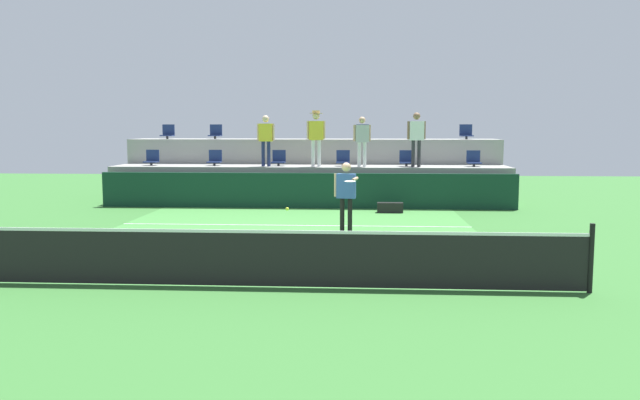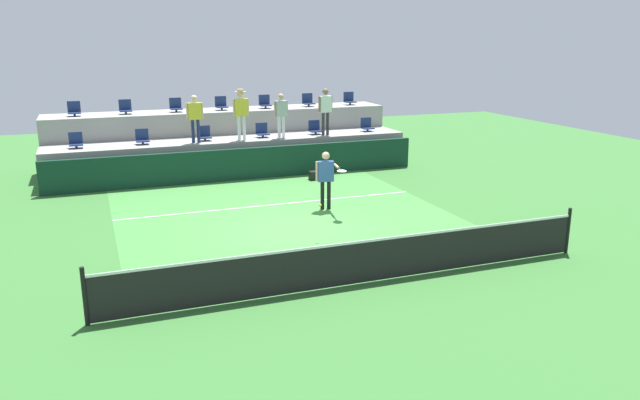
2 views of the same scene
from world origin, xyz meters
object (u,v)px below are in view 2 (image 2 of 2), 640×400
object	(u,v)px
stadium_chair_upper_mid_right	(265,103)
stadium_chair_upper_right	(308,101)
stadium_chair_lower_far_right	(367,126)
spectator_in_grey	(325,107)
stadium_chair_upper_mid_left	(176,106)
stadium_chair_lower_mid_left	(205,134)
tennis_player	(326,175)
spectator_with_hat	(241,109)
stadium_chair_lower_far_left	(76,142)
stadium_chair_upper_far_right	(349,99)
stadium_chair_upper_center	(221,104)
stadium_chair_upper_left	(125,108)
spectator_leaning_on_rail	(195,114)
stadium_chair_lower_right	(315,128)
stadium_chair_lower_mid_right	(262,131)
tennis_ball	(320,205)
equipment_bag	(320,175)
stadium_chair_lower_left	(142,138)
stadium_chair_upper_far_left	(74,110)
spectator_in_white	(281,112)

from	to	relation	value
stadium_chair_upper_mid_right	stadium_chair_upper_right	xyz separation A→B (m)	(1.81, 0.00, 0.00)
stadium_chair_lower_far_right	spectator_in_grey	world-z (taller)	spectator_in_grey
stadium_chair_upper_mid_left	stadium_chair_lower_mid_left	bearing A→B (deg)	-68.61
stadium_chair_upper_right	tennis_player	size ratio (longest dim) A/B	0.31
stadium_chair_lower_mid_left	spectator_with_hat	world-z (taller)	spectator_with_hat
stadium_chair_lower_mid_left	stadium_chair_lower_far_right	distance (m)	6.37
stadium_chair_lower_far_left	stadium_chair_upper_mid_left	xyz separation A→B (m)	(3.57, 1.80, 0.85)
stadium_chair_lower_far_left	stadium_chair_upper_far_right	distance (m)	10.86
stadium_chair_lower_mid_left	stadium_chair_upper_center	size ratio (longest dim) A/B	1.00
stadium_chair_upper_left	spectator_leaning_on_rail	distance (m)	3.07
stadium_chair_lower_right	tennis_player	distance (m)	6.14
stadium_chair_lower_mid_right	stadium_chair_upper_mid_left	size ratio (longest dim) A/B	1.00
stadium_chair_upper_far_right	tennis_ball	size ratio (longest dim) A/B	7.65
stadium_chair_upper_far_right	equipment_bag	world-z (taller)	stadium_chair_upper_far_right
stadium_chair_lower_mid_left	stadium_chair_upper_mid_right	bearing A→B (deg)	33.12
stadium_chair_upper_left	stadium_chair_upper_mid_left	bearing A→B (deg)	0.00
stadium_chair_upper_mid_left	stadium_chair_upper_mid_right	size ratio (longest dim) A/B	1.00
stadium_chair_lower_right	stadium_chair_lower_far_right	xyz separation A→B (m)	(2.17, 0.00, 0.00)
stadium_chair_lower_left	stadium_chair_lower_mid_right	bearing A→B (deg)	0.00
stadium_chair_lower_left	spectator_with_hat	bearing A→B (deg)	-6.43
stadium_chair_lower_mid_right	stadium_chair_lower_right	world-z (taller)	same
stadium_chair_upper_center	equipment_bag	xyz separation A→B (m)	(2.57, -3.95, -2.16)
stadium_chair_upper_far_left	equipment_bag	distance (m)	9.05
spectator_in_white	stadium_chair_upper_center	bearing A→B (deg)	128.33
stadium_chair_upper_left	stadium_chair_upper_far_right	bearing A→B (deg)	0.00
stadium_chair_upper_center	tennis_ball	world-z (taller)	stadium_chair_upper_center
spectator_in_grey	equipment_bag	distance (m)	2.92
spectator_in_grey	stadium_chair_upper_far_right	bearing A→B (deg)	48.70
stadium_chair_lower_left	stadium_chair_upper_mid_right	xyz separation A→B (m)	(4.90, 1.80, 0.85)
stadium_chair_lower_left	stadium_chair_upper_far_left	world-z (taller)	stadium_chair_upper_far_left
stadium_chair_upper_left	spectator_in_white	size ratio (longest dim) A/B	0.32
spectator_leaning_on_rail	spectator_in_grey	world-z (taller)	spectator_in_grey
tennis_player	stadium_chair_lower_far_right	bearing A→B (deg)	55.67
stadium_chair_lower_far_right	spectator_leaning_on_rail	world-z (taller)	spectator_leaning_on_rail
stadium_chair_lower_far_right	stadium_chair_upper_far_right	distance (m)	1.99
spectator_in_grey	tennis_player	bearing A→B (deg)	-111.04
stadium_chair_lower_mid_left	stadium_chair_upper_left	world-z (taller)	stadium_chair_upper_left
stadium_chair_upper_left	stadium_chair_upper_far_left	bearing A→B (deg)	180.00
tennis_ball	stadium_chair_lower_mid_right	bearing A→B (deg)	83.96
stadium_chair_upper_right	tennis_player	distance (m)	8.06
stadium_chair_lower_far_left	spectator_in_grey	distance (m)	8.80
stadium_chair_upper_left	tennis_ball	distance (m)	10.91
tennis_ball	stadium_chair_lower_right	bearing A→B (deg)	70.51
stadium_chair_lower_right	spectator_in_grey	world-z (taller)	spectator_in_grey
spectator_in_grey	equipment_bag	world-z (taller)	spectator_in_grey
stadium_chair_lower_left	stadium_chair_upper_far_left	xyz separation A→B (m)	(-2.12, 1.80, 0.85)
stadium_chair_upper_left	stadium_chair_lower_left	bearing A→B (deg)	-78.24
stadium_chair_lower_far_right	spectator_in_white	size ratio (longest dim) A/B	0.32
stadium_chair_upper_far_left	stadium_chair_upper_mid_right	bearing A→B (deg)	0.00
stadium_chair_lower_mid_left	stadium_chair_upper_mid_left	size ratio (longest dim) A/B	1.00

